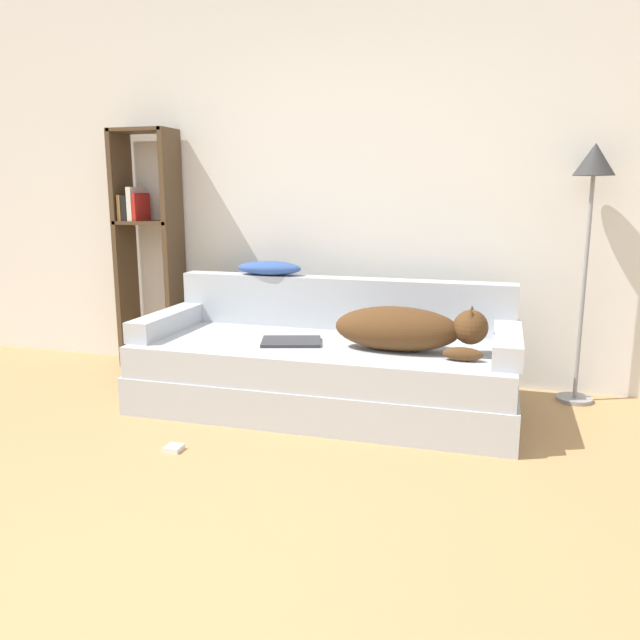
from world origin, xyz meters
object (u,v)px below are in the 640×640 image
(couch, at_px, (325,375))
(dog, at_px, (407,329))
(laptop, at_px, (291,342))
(bookshelf, at_px, (147,237))
(power_adapter, at_px, (174,448))
(floor_lamp, at_px, (592,192))
(throw_pillow, at_px, (269,268))

(couch, relative_size, dog, 2.63)
(laptop, distance_m, bookshelf, 1.56)
(power_adapter, bearing_deg, floor_lamp, 34.60)
(dog, relative_size, throw_pillow, 1.92)
(laptop, relative_size, throw_pillow, 0.92)
(dog, bearing_deg, throw_pillow, 154.21)
(bookshelf, height_order, floor_lamp, bookshelf)
(bookshelf, xyz_separation_m, power_adapter, (0.95, -1.39, -0.94))
(laptop, height_order, power_adapter, laptop)
(dog, height_order, floor_lamp, floor_lamp)
(couch, relative_size, laptop, 5.52)
(floor_lamp, bearing_deg, throw_pillow, -175.39)
(couch, xyz_separation_m, dog, (0.49, -0.08, 0.33))
(power_adapter, bearing_deg, couch, 56.58)
(throw_pillow, height_order, bookshelf, bookshelf)
(couch, xyz_separation_m, power_adapter, (-0.54, -0.83, -0.19))
(dog, xyz_separation_m, power_adapter, (-1.04, -0.74, -0.52))
(couch, height_order, bookshelf, bookshelf)
(couch, relative_size, bookshelf, 1.30)
(floor_lamp, bearing_deg, dog, -146.60)
(dog, distance_m, bookshelf, 2.13)
(bookshelf, bearing_deg, laptop, -26.09)
(bookshelf, distance_m, floor_lamp, 2.95)
(dog, relative_size, power_adapter, 10.51)
(throw_pillow, bearing_deg, dog, -25.79)
(laptop, bearing_deg, bookshelf, 137.30)
(dog, distance_m, floor_lamp, 1.36)
(laptop, xyz_separation_m, power_adapter, (-0.37, -0.74, -0.40))
(bookshelf, bearing_deg, dog, -17.97)
(bookshelf, relative_size, power_adapter, 21.37)
(dog, bearing_deg, couch, 170.61)
(throw_pillow, bearing_deg, couch, -38.74)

